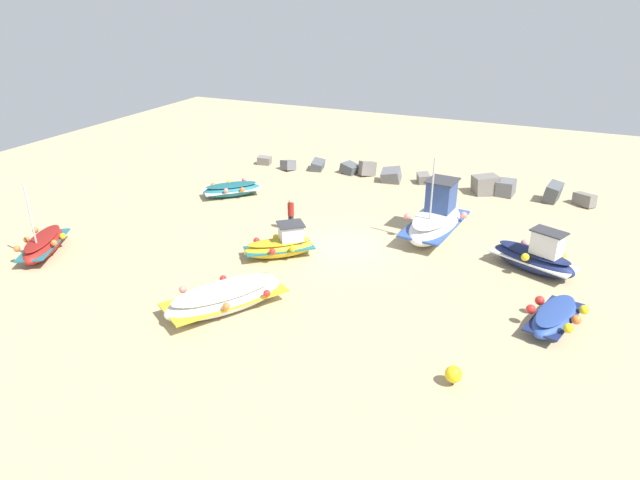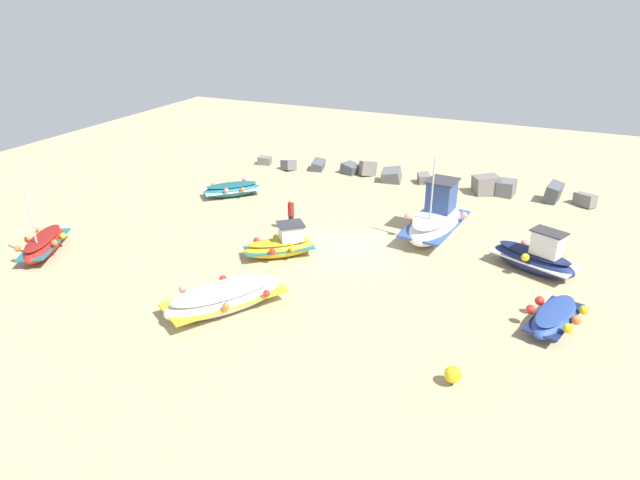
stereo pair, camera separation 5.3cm
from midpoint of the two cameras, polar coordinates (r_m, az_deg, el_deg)
The scene contains 11 objects.
ground_plane at distance 27.52m, azimuth 2.61°, elevation -0.60°, with size 59.64×59.64×0.00m, color tan.
fishing_boat_0 at distance 22.43m, azimuth -9.47°, elevation -5.64°, with size 4.10×5.08×0.92m.
fishing_boat_1 at distance 34.30m, azimuth -8.81°, elevation 4.99°, with size 3.25×3.24×0.82m.
fishing_boat_2 at distance 29.44m, azimuth -25.79°, elevation -0.40°, with size 2.79×3.83×3.71m.
fishing_boat_3 at distance 28.90m, azimuth 11.38°, elevation 2.03°, with size 2.77×5.27×4.25m.
fishing_boat_4 at distance 26.54m, azimuth 20.52°, elevation -1.59°, with size 3.95×2.64×2.04m.
fishing_boat_5 at distance 22.73m, azimuth 22.20°, elevation -7.07°, with size 2.13×3.44×0.88m.
fishing_boat_6 at distance 26.32m, azimuth -3.95°, elevation -0.51°, with size 3.31×3.07×1.61m.
person_walking at distance 28.92m, azimuth -2.96°, elevation 2.75°, with size 0.32×0.32×1.69m.
breakwater_rocks at distance 36.29m, azimuth 11.28°, elevation 5.87°, with size 21.59×2.29×1.36m.
mooring_buoy_0 at distance 18.82m, azimuth 13.02°, elevation -12.85°, with size 0.54×0.54×0.66m.
Camera 1 is at (9.11, -23.27, 11.53)m, focal length 32.25 mm.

